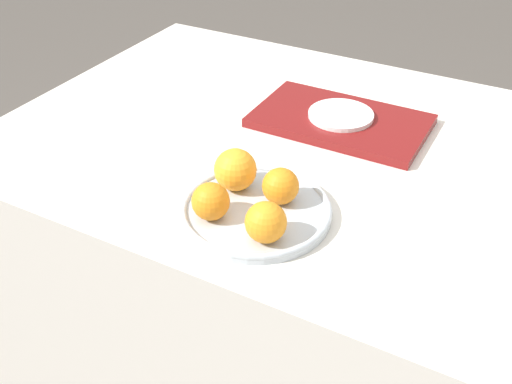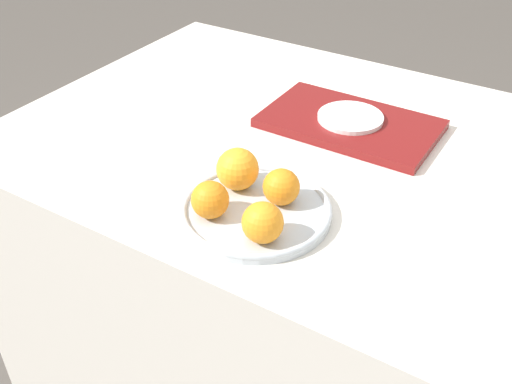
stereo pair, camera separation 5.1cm
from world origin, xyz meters
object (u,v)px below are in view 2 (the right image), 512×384
orange_1 (210,200)px  orange_2 (238,169)px  fruit_platter (256,210)px  orange_0 (281,187)px  side_plate (350,117)px  orange_3 (263,223)px  serving_tray (350,123)px

orange_1 → orange_2: 0.10m
fruit_platter → orange_0: size_ratio=4.07×
orange_1 → side_plate: size_ratio=0.46×
fruit_platter → orange_1: bearing=-134.2°
fruit_platter → orange_0: bearing=54.7°
side_plate → orange_3: bearing=-84.2°
serving_tray → orange_2: bearing=-102.0°
orange_2 → orange_0: bearing=0.2°
orange_3 → orange_1: bearing=175.8°
fruit_platter → orange_1: size_ratio=4.07×
side_plate → fruit_platter: bearing=-91.3°
orange_2 → orange_3: (0.12, -0.11, -0.00)m
fruit_platter → orange_3: bearing=-50.9°
orange_1 → serving_tray: size_ratio=0.18×
orange_2 → serving_tray: orange_2 is taller
orange_3 → side_plate: size_ratio=0.48×
orange_1 → side_plate: 0.44m
orange_2 → orange_3: orange_2 is taller
orange_3 → orange_0: bearing=103.7°
orange_0 → orange_2: size_ratio=0.84×
orange_3 → serving_tray: bearing=95.8°
orange_2 → orange_3: bearing=-41.8°
fruit_platter → serving_tray: bearing=88.7°
fruit_platter → orange_3: orange_3 is taller
fruit_platter → side_plate: 0.38m
orange_0 → orange_1: (-0.08, -0.10, 0.00)m
serving_tray → side_plate: side_plate is taller
orange_1 → orange_3: size_ratio=0.95×
orange_0 → fruit_platter: bearing=-125.3°
orange_2 → side_plate: orange_2 is taller
fruit_platter → serving_tray: size_ratio=0.72×
orange_1 → serving_tray: (0.07, 0.44, -0.04)m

